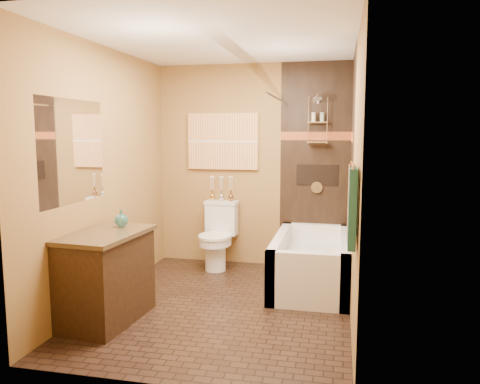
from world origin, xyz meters
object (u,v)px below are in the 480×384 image
(sunset_painting, at_px, (223,141))
(vanity, at_px, (106,277))
(toilet, at_px, (218,235))
(bathtub, at_px, (312,266))

(sunset_painting, distance_m, vanity, 2.42)
(toilet, bearing_deg, sunset_painting, 92.91)
(bathtub, bearing_deg, sunset_painting, 148.35)
(sunset_painting, height_order, bathtub, sunset_painting)
(sunset_painting, bearing_deg, bathtub, -31.65)
(sunset_painting, relative_size, bathtub, 0.60)
(vanity, bearing_deg, toilet, 77.52)
(bathtub, bearing_deg, vanity, -142.23)
(bathtub, bearing_deg, toilet, 158.72)
(sunset_painting, relative_size, vanity, 0.95)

